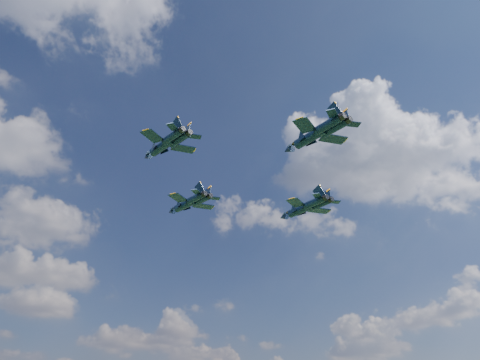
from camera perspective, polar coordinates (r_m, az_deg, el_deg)
name	(u,v)px	position (r m, az deg, el deg)	size (l,w,h in m)	color
jet_lead	(184,205)	(108.58, -6.81, -3.04)	(12.13, 15.97, 3.77)	black
jet_left	(161,147)	(83.98, -9.61, 3.99)	(10.82, 14.19, 3.35)	black
jet_right	(299,210)	(103.28, 7.24, -3.62)	(12.31, 15.87, 3.78)	black
jet_slot	(308,138)	(82.81, 8.35, 5.11)	(12.19, 15.72, 3.75)	black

